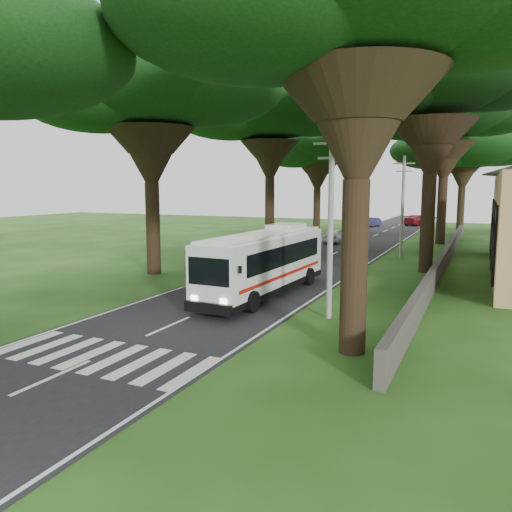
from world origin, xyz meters
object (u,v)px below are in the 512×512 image
coach_bus (265,262)px  pedestrian (188,263)px  distant_car_a (335,236)px  pole_far (429,199)px  distant_car_b (372,222)px  pole_near (331,221)px  pole_mid (403,205)px  distant_car_c (417,220)px

coach_bus → pedestrian: coach_bus is taller
distant_car_a → pedestrian: bearing=80.2°
pole_far → distant_car_a: pole_far is taller
distant_car_b → coach_bus: bearing=-75.4°
pole_far → pole_near: bearing=-90.0°
pole_mid → pedestrian: bearing=-129.5°
pole_mid → pole_far: (0.00, 20.00, 0.00)m
distant_car_a → distant_car_c: 27.76m
coach_bus → pedestrian: size_ratio=6.97×
pole_far → distant_car_c: bearing=101.2°
pole_far → distant_car_a: (-7.65, -11.82, -3.43)m
pole_mid → pedestrian: (-11.18, -13.58, -3.38)m
pole_near → pedestrian: size_ratio=5.01×
pole_near → distant_car_a: pole_near is taller
coach_bus → distant_car_b: size_ratio=2.94×
distant_car_b → distant_car_a: bearing=-78.1°
distant_car_b → distant_car_c: 7.40m
pole_far → pedestrian: (-11.18, -33.58, -3.38)m
distant_car_c → pedestrian: 49.80m
pole_near → pedestrian: bearing=150.1°
pole_near → pole_far: same height
pole_mid → coach_bus: 17.53m
pole_near → coach_bus: pole_near is taller
distant_car_b → distant_car_c: size_ratio=0.73×
pole_mid → distant_car_b: (-8.50, 30.52, -3.53)m
pole_near → distant_car_b: size_ratio=2.11×
distant_car_a → distant_car_b: bearing=-88.4°
pole_far → coach_bus: pole_far is taller
pole_mid → distant_car_c: bearing=95.0°
distant_car_b → pedestrian: size_ratio=2.37×
pole_near → pole_mid: (0.00, 20.00, 0.00)m
pedestrian → distant_car_b: bearing=-15.3°
pole_mid → pedestrian: size_ratio=5.01×
distant_car_a → pole_near: bearing=104.6°
pole_far → coach_bus: bearing=-96.8°
pole_far → pedestrian: bearing=-108.4°
distant_car_c → pedestrian: pedestrian is taller
pole_far → pedestrian: size_ratio=5.01×
pole_near → pedestrian: 13.33m
coach_bus → distant_car_a: size_ratio=2.63×
pole_near → distant_car_b: 51.35m
pole_far → pedestrian: pole_far is taller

